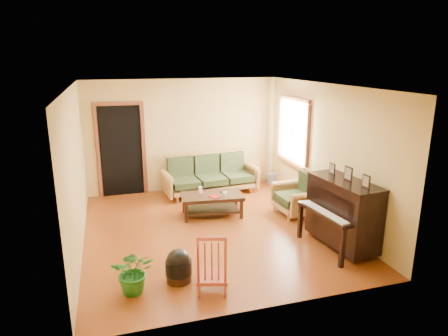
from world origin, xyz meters
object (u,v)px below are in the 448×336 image
object	(u,v)px
piano	(343,214)
potted_plant	(134,271)
red_chair	(212,262)
armchair	(296,193)
footstool	(179,269)
ceramic_crock	(271,178)
coffee_table	(212,205)
sofa	(211,174)

from	to	relation	value
piano	potted_plant	bearing A→B (deg)	-179.60
piano	red_chair	distance (m)	2.48
armchair	footstool	distance (m)	3.26
armchair	ceramic_crock	xyz separation A→B (m)	(0.34, 2.01, -0.31)
coffee_table	potted_plant	size ratio (longest dim) A/B	1.92
piano	footstool	size ratio (longest dim) A/B	3.51
footstool	ceramic_crock	size ratio (longest dim) A/B	1.43
armchair	piano	world-z (taller)	piano
piano	armchair	bearing A→B (deg)	86.69
armchair	ceramic_crock	size ratio (longest dim) A/B	3.36
coffee_table	piano	world-z (taller)	piano
coffee_table	piano	size ratio (longest dim) A/B	0.92
coffee_table	sofa	bearing A→B (deg)	76.27
coffee_table	piano	bearing A→B (deg)	-48.75
sofa	armchair	xyz separation A→B (m)	(1.30, -1.71, -0.02)
piano	potted_plant	xyz separation A→B (m)	(-3.40, -0.40, -0.27)
sofa	red_chair	distance (m)	4.04
red_chair	potted_plant	world-z (taller)	red_chair
sofa	ceramic_crock	bearing A→B (deg)	5.17
red_chair	potted_plant	size ratio (longest dim) A/B	1.39
piano	sofa	bearing A→B (deg)	106.75
sofa	coffee_table	world-z (taller)	sofa
sofa	footstool	size ratio (longest dim) A/B	5.73
sofa	coffee_table	distance (m)	1.37
red_chair	ceramic_crock	bearing A→B (deg)	74.60
piano	footstool	bearing A→B (deg)	179.46
coffee_table	red_chair	size ratio (longest dim) A/B	1.38
armchair	footstool	size ratio (longest dim) A/B	2.34
sofa	ceramic_crock	distance (m)	1.70
armchair	potted_plant	xyz separation A→B (m)	(-3.32, -1.94, -0.12)
potted_plant	piano	bearing A→B (deg)	6.67
sofa	footstool	world-z (taller)	sofa
footstool	red_chair	distance (m)	0.61
potted_plant	footstool	bearing A→B (deg)	10.85
ceramic_crock	armchair	bearing A→B (deg)	-99.66
potted_plant	armchair	bearing A→B (deg)	30.29
piano	footstool	world-z (taller)	piano
sofa	red_chair	size ratio (longest dim) A/B	2.45
coffee_table	armchair	bearing A→B (deg)	-13.89
footstool	ceramic_crock	world-z (taller)	footstool
sofa	ceramic_crock	xyz separation A→B (m)	(1.64, 0.30, -0.33)
coffee_table	armchair	world-z (taller)	armchair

